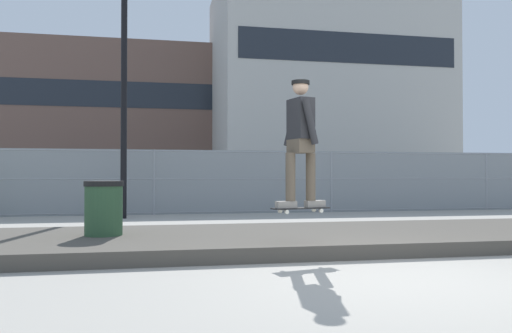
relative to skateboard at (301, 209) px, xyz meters
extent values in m
plane|color=#9E998E|center=(0.73, -1.43, -0.68)|extent=(120.00, 120.00, 0.00)
cube|color=#4C473F|center=(0.73, 1.43, -0.58)|extent=(13.18, 3.23, 0.20)
cube|color=black|center=(0.00, 0.00, 0.00)|extent=(0.82, 0.39, 0.02)
cylinder|color=silver|center=(0.23, 0.15, -0.03)|extent=(0.06, 0.04, 0.05)
cylinder|color=silver|center=(0.27, -0.02, -0.03)|extent=(0.06, 0.04, 0.05)
cylinder|color=silver|center=(-0.27, 0.02, -0.03)|extent=(0.06, 0.04, 0.05)
cylinder|color=silver|center=(-0.23, -0.15, -0.03)|extent=(0.06, 0.04, 0.05)
cube|color=#99999E|center=(0.25, 0.06, -0.01)|extent=(0.08, 0.15, 0.01)
cube|color=#99999E|center=(-0.25, -0.06, -0.01)|extent=(0.08, 0.15, 0.01)
cube|color=gray|center=(0.21, 0.05, 0.06)|extent=(0.30, 0.17, 0.09)
cube|color=gray|center=(-0.21, -0.05, 0.06)|extent=(0.30, 0.17, 0.09)
cylinder|color=brown|center=(0.15, 0.04, 0.42)|extent=(0.13, 0.13, 0.63)
cylinder|color=brown|center=(-0.15, -0.04, 0.42)|extent=(0.13, 0.13, 0.63)
cube|color=brown|center=(0.00, 0.00, 0.82)|extent=(0.32, 0.39, 0.18)
cube|color=#262628|center=(0.00, 0.00, 1.18)|extent=(0.31, 0.42, 0.54)
cylinder|color=#262628|center=(-0.06, 0.24, 1.12)|extent=(0.25, 0.14, 0.58)
cylinder|color=#262628|center=(0.06, -0.24, 1.12)|extent=(0.25, 0.14, 0.58)
sphere|color=tan|center=(0.00, 0.00, 1.61)|extent=(0.21, 0.21, 0.21)
cylinder|color=black|center=(0.00, 0.00, 1.67)|extent=(0.24, 0.24, 0.05)
cylinder|color=gray|center=(-1.91, 8.27, 0.25)|extent=(0.06, 0.06, 1.85)
cylinder|color=gray|center=(3.38, 8.27, 0.25)|extent=(0.06, 0.06, 1.85)
cylinder|color=gray|center=(8.68, 8.27, 0.25)|extent=(0.06, 0.06, 1.85)
cylinder|color=gray|center=(0.73, 8.27, 1.13)|extent=(26.48, 0.04, 0.04)
cylinder|color=gray|center=(0.73, 8.27, 0.34)|extent=(26.48, 0.04, 0.04)
cylinder|color=gray|center=(0.73, 8.27, -0.62)|extent=(26.48, 0.04, 0.04)
cube|color=gray|center=(0.73, 8.27, 0.25)|extent=(26.48, 0.01, 1.85)
cylinder|color=black|center=(-2.69, 7.13, 2.75)|extent=(0.16, 0.16, 6.85)
cube|color=#474C54|center=(-4.54, 10.77, -0.01)|extent=(4.43, 1.87, 0.70)
cube|color=#23282D|center=(-4.74, 10.77, 0.66)|extent=(2.23, 1.63, 0.64)
cylinder|color=black|center=(-3.19, 11.65, -0.36)|extent=(0.64, 0.25, 0.64)
cylinder|color=black|center=(-3.16, 9.94, -0.36)|extent=(0.64, 0.25, 0.64)
cylinder|color=black|center=(-5.92, 11.61, -0.36)|extent=(0.64, 0.25, 0.64)
cylinder|color=black|center=(-5.89, 9.90, -0.36)|extent=(0.64, 0.25, 0.64)
cube|color=brown|center=(-7.98, 50.59, 6.41)|extent=(25.30, 14.93, 14.17)
cube|color=#1E232B|center=(-7.98, 43.10, 8.11)|extent=(23.27, 0.04, 2.50)
cube|color=#B2AFA8|center=(13.71, 39.04, 8.59)|extent=(20.18, 13.33, 18.53)
cube|color=#1E232B|center=(13.71, 32.35, 10.81)|extent=(18.57, 0.04, 2.50)
cylinder|color=#2D5133|center=(-2.65, 1.56, -0.20)|extent=(0.56, 0.56, 0.95)
cylinder|color=black|center=(-2.65, 1.56, 0.31)|extent=(0.59, 0.59, 0.08)
camera|label=1|loc=(-1.89, -6.46, 0.44)|focal=35.68mm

